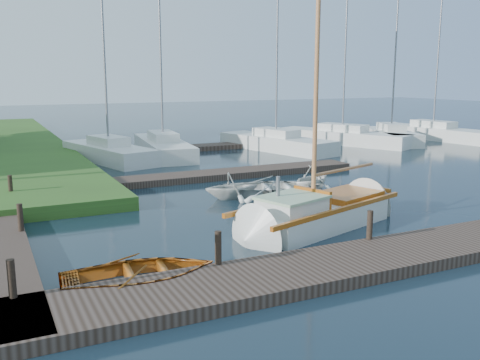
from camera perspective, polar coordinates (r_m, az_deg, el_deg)
name	(u,v)px	position (r m, az deg, el deg)	size (l,w,h in m)	color
ground	(240,214)	(18.46, 0.00, -3.66)	(160.00, 160.00, 0.00)	black
near_dock	(347,264)	(13.51, 11.32, -8.76)	(18.00, 2.20, 0.30)	#30231B
far_dock	(218,175)	(25.01, -2.38, 0.57)	(14.00, 1.60, 0.30)	#30231B
pontoon	(269,143)	(36.95, 3.12, 3.94)	(30.00, 1.60, 0.30)	#30231B
mooring_post_0	(12,279)	(11.76, -23.18, -9.64)	(0.16, 0.16, 0.80)	black
mooring_post_1	(218,248)	(12.70, -2.34, -7.22)	(0.16, 0.16, 0.80)	black
mooring_post_2	(370,225)	(14.99, 13.68, -4.68)	(0.16, 0.16, 0.80)	black
mooring_post_4	(20,217)	(16.57, -22.39, -3.71)	(0.16, 0.16, 0.80)	black
mooring_post_5	(10,186)	(21.45, -23.29, -0.58)	(0.16, 0.16, 0.80)	black
sailboat	(320,215)	(17.12, 8.53, -3.76)	(7.41, 4.05, 9.83)	beige
dinghy	(140,269)	(12.52, -10.60, -9.31)	(2.51, 3.52, 0.73)	#92450E
tender_b	(232,184)	(20.68, -0.86, -0.45)	(1.86, 2.15, 1.13)	beige
tender_c	(273,185)	(21.31, 3.55, -0.57)	(2.81, 3.94, 0.82)	beige
tender_d	(312,176)	(22.40, 7.72, 0.40)	(1.93, 2.24, 1.18)	beige
marina_boat_0	(109,151)	(30.84, -13.82, 3.03)	(4.04, 7.77, 10.63)	beige
marina_boat_1	(163,146)	(32.63, -8.20, 3.66)	(3.21, 8.99, 11.53)	beige
marina_boat_3	(276,142)	(34.38, 3.86, 4.10)	(4.35, 9.02, 10.93)	beige
marina_boat_5	(342,136)	(38.38, 10.86, 4.65)	(6.01, 9.76, 11.81)	beige
marina_boat_6	(391,135)	(39.78, 15.81, 4.66)	(4.48, 7.04, 10.92)	beige
marina_boat_7	(433,132)	(43.14, 19.89, 4.88)	(3.42, 9.50, 11.89)	beige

